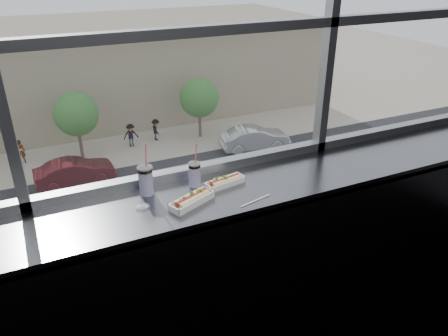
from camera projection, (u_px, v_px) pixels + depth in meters
name	position (u px, v px, depth m)	size (l,w,h in m)	color
wall_back_lower	(194.00, 244.00, 3.09)	(6.00, 6.00, 0.00)	black
counter	(208.00, 198.00, 2.63)	(6.00, 0.55, 0.06)	slate
counter_fascia	(226.00, 291.00, 2.66)	(6.00, 0.04, 1.04)	slate
hotdog_tray_left	(192.00, 200.00, 2.50)	(0.30, 0.20, 0.07)	white
hotdog_tray_right	(225.00, 181.00, 2.71)	(0.27, 0.13, 0.06)	white
soda_cup_left	(146.00, 179.00, 2.58)	(0.09, 0.09, 0.34)	white
soda_cup_right	(195.00, 173.00, 2.67)	(0.08, 0.08, 0.29)	white
loose_straw	(255.00, 201.00, 2.54)	(0.01, 0.01, 0.22)	white
wrapper	(142.00, 206.00, 2.47)	(0.09, 0.06, 0.02)	silver
plaza_ground	(39.00, 101.00, 43.55)	(120.00, 120.00, 0.00)	#A59A86
street_asphalt	(70.00, 217.00, 24.46)	(80.00, 10.00, 0.06)	black
far_sidewalk	(55.00, 162.00, 30.96)	(80.00, 6.00, 0.04)	#A59A86
far_building	(35.00, 74.00, 37.31)	(50.00, 14.00, 8.00)	gray
car_far_b	(74.00, 168.00, 27.56)	(6.49, 2.71, 2.16)	#591319
car_near_e	(312.00, 183.00, 25.80)	(6.25, 2.60, 2.08)	navy
car_near_d	(181.00, 217.00, 22.73)	(5.56, 2.31, 1.85)	silver
car_near_c	(77.00, 242.00, 20.75)	(5.73, 2.39, 1.91)	maroon
car_far_c	(255.00, 134.00, 32.43)	(6.86, 2.86, 2.29)	#B9B9B9
pedestrian_b	(20.00, 149.00, 30.26)	(0.94, 0.71, 2.12)	#66605B
pedestrian_c	(131.00, 133.00, 32.92)	(0.96, 0.72, 2.16)	#66605B
pedestrian_d	(156.00, 128.00, 34.08)	(0.91, 0.68, 2.05)	#66605B
tree_center	(76.00, 114.00, 30.23)	(3.10, 3.10, 4.85)	#47382B
tree_right	(199.00, 98.00, 33.72)	(3.07, 3.07, 4.80)	#47382B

